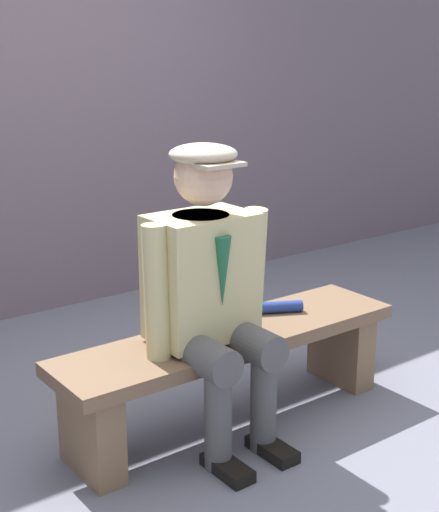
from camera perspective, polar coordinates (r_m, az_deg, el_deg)
ground_plane at (r=3.43m, az=0.86°, el=-12.41°), size 30.00×30.00×0.00m
bench at (r=3.30m, az=0.88°, el=-7.78°), size 1.63×0.40×0.43m
seated_man at (r=3.03m, az=-0.79°, el=-2.17°), size 0.59×0.59×1.26m
rolled_magazine at (r=3.47m, az=4.54°, el=-3.90°), size 0.22×0.15×0.05m
stadium_wall at (r=4.72m, az=-13.92°, el=10.80°), size 12.00×0.24×2.48m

